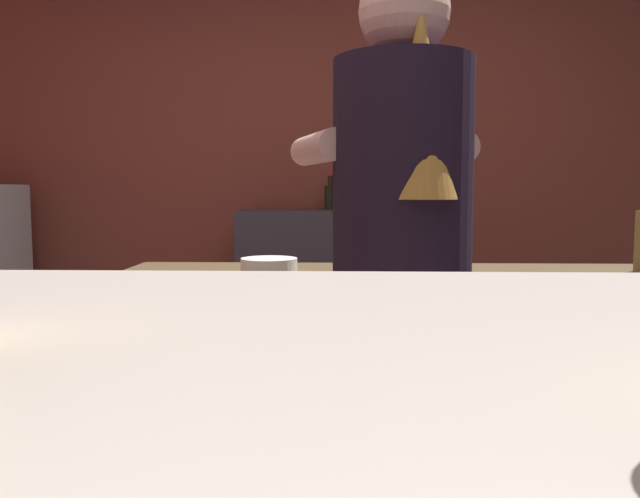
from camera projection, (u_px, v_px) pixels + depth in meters
wall_back at (337, 156)px, 3.59m from camera, size 5.20×0.10×2.70m
prep_counter at (441, 411)px, 2.07m from camera, size 2.10×0.60×0.89m
back_shelf at (312, 309)px, 3.39m from camera, size 0.76×0.36×1.05m
bartender at (402, 263)px, 1.57m from camera, size 0.49×0.55×1.69m
mixing_bowl at (269, 266)px, 2.03m from camera, size 0.18×0.18×0.05m
chefs_knife at (480, 275)px, 1.98m from camera, size 0.24×0.05×0.01m
bottle_olive_oil at (354, 192)px, 3.31m from camera, size 0.07×0.07×0.24m
bottle_hot_sauce at (330, 196)px, 3.43m from camera, size 0.06×0.06×0.19m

